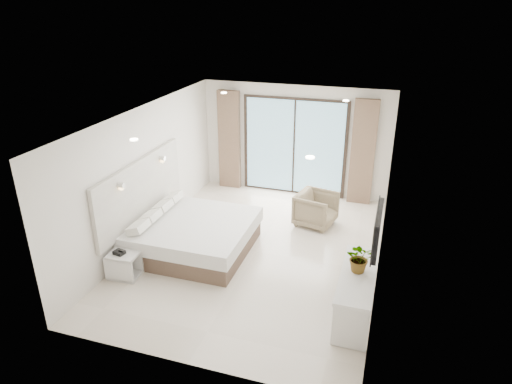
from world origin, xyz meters
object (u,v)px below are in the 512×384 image
nightstand (125,265)px  armchair (316,208)px  console_desk (357,285)px  bed (193,235)px

nightstand → armchair: 4.14m
console_desk → armchair: armchair is taller
bed → armchair: 2.75m
bed → nightstand: bed is taller
bed → armchair: (2.09, 1.79, 0.08)m
nightstand → armchair: armchair is taller
console_desk → armchair: (-1.16, 2.87, -0.16)m
nightstand → console_desk: (4.00, 0.14, 0.33)m
console_desk → armchair: size_ratio=2.07×
bed → console_desk: console_desk is taller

